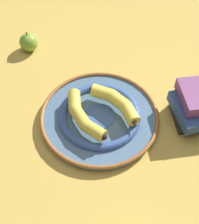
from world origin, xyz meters
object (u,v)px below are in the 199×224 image
at_px(decorative_bowl, 99,117).
at_px(apple, 29,42).
at_px(banana_a, 118,103).
at_px(banana_b, 82,115).

height_order(decorative_bowl, apple, apple).
xyz_separation_m(banana_a, banana_b, (-0.11, 0.00, -0.00)).
relative_size(banana_b, apple, 2.71).
bearing_deg(banana_a, decorative_bowl, 67.21).
distance_m(banana_b, apple, 0.39).
bearing_deg(decorative_bowl, banana_a, -3.10).
relative_size(decorative_bowl, banana_a, 1.86).
bearing_deg(decorative_bowl, apple, 103.36).
bearing_deg(decorative_bowl, banana_b, 178.17).
relative_size(banana_a, banana_b, 0.91).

